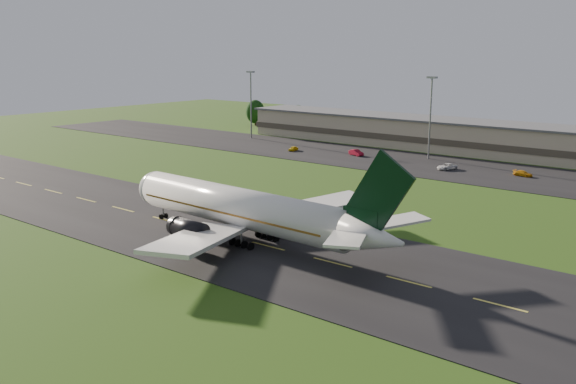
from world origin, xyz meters
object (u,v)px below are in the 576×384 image
Objects in this scene: light_mast_centre at (431,108)px; service_vehicle_c at (447,167)px; service_vehicle_d at (523,173)px; terminal at (462,137)px; airliner at (243,209)px; light_mast_west at (251,97)px; service_vehicle_b at (356,153)px; service_vehicle_a at (293,149)px.

light_mast_centre is 18.97m from service_vehicle_c.
service_vehicle_d is (16.14, 3.16, -0.08)m from service_vehicle_c.
terminal is at bearing 53.50° from service_vehicle_d.
service_vehicle_d is (26.31, -7.47, -12.04)m from light_mast_centre.
airliner is 96.84m from terminal.
light_mast_west is 71.98m from service_vehicle_c.
service_vehicle_c is (-2.21, 69.39, -3.89)m from airliner.
terminal reaches higher than service_vehicle_b.
terminal reaches higher than service_vehicle_d.
light_mast_centre is (-1.40, -16.18, 8.75)m from terminal.
terminal is 34.51m from service_vehicle_d.
airliner is 2.52× the size of light_mast_west.
light_mast_west and light_mast_centre have the same top height.
service_vehicle_a is 44.15m from service_vehicle_c.
light_mast_centre reaches higher than airliner.
light_mast_centre is 21.70m from service_vehicle_b.
light_mast_west is at bearing -165.24° from terminal.
service_vehicle_a is at bearing -161.12° from light_mast_centre.
service_vehicle_c reaches higher than service_vehicle_d.
service_vehicle_a is at bearing 125.78° from airliner.
service_vehicle_b is 1.12× the size of service_vehicle_d.
light_mast_centre is 4.42× the size of service_vehicle_b.
service_vehicle_a is at bearing -155.76° from service_vehicle_c.
light_mast_centre is at bearing 11.36° from service_vehicle_a.
terminal is 7.13× the size of light_mast_west.
light_mast_west is 45.59m from service_vehicle_b.
service_vehicle_d is at bearing -3.59° from service_vehicle_a.
light_mast_west is at bearing -165.65° from service_vehicle_c.
service_vehicle_c is at bearing -46.27° from light_mast_centre.
airliner is 82.73m from service_vehicle_a.
terminal is 18.45m from light_mast_centre.
service_vehicle_c is at bearing -6.25° from service_vehicle_a.
light_mast_centre is at bearing -94.95° from terminal.
service_vehicle_b is at bearing 96.87° from service_vehicle_d.
terminal is at bearing 98.18° from airliner.
light_mast_west is (-72.39, 80.02, 8.08)m from airliner.
terminal is 45.10m from service_vehicle_a.
airliner is 73.98m from service_vehicle_d.
airliner reaches higher than terminal.
light_mast_centre reaches higher than terminal.
light_mast_west is 1.00× the size of light_mast_centre.
service_vehicle_c reaches higher than service_vehicle_a.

